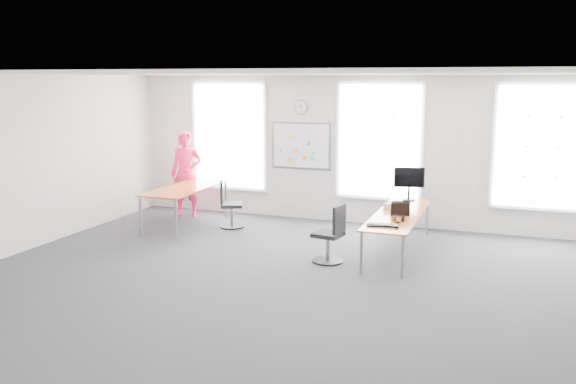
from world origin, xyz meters
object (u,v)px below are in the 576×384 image
at_px(desk_right, 398,216).
at_px(person, 186,174).
at_px(desk_left, 186,190).
at_px(monitor, 409,181).
at_px(keyboard, 382,225).
at_px(headphones, 398,219).
at_px(chair_right, 331,237).
at_px(chair_left, 229,207).

relative_size(desk_right, person, 1.53).
bearing_deg(person, desk_left, -81.53).
height_order(desk_left, monitor, monitor).
xyz_separation_m(keyboard, monitor, (0.05, 2.18, 0.36)).
height_order(keyboard, headphones, headphones).
xyz_separation_m(person, monitor, (4.76, -0.08, 0.14)).
xyz_separation_m(chair_right, monitor, (0.88, 2.14, 0.64)).
distance_m(desk_left, keyboard, 4.47).
bearing_deg(chair_left, desk_left, 79.16).
relative_size(desk_left, person, 1.19).
bearing_deg(keyboard, desk_right, 70.66).
distance_m(desk_right, desk_left, 4.35).
bearing_deg(headphones, person, 158.02).
bearing_deg(desk_right, keyboard, -94.53).
bearing_deg(headphones, chair_left, 160.12).
bearing_deg(desk_right, chair_left, 169.94).
xyz_separation_m(desk_right, person, (-4.79, 1.26, 0.28)).
bearing_deg(monitor, chair_left, 175.41).
distance_m(desk_right, chair_right, 1.33).
xyz_separation_m(desk_right, chair_left, (-3.48, 0.62, -0.23)).
height_order(desk_right, desk_left, desk_left).
bearing_deg(desk_left, chair_left, 14.07).
relative_size(desk_right, headphones, 15.49).
xyz_separation_m(chair_right, keyboard, (0.83, -0.04, 0.27)).
relative_size(person, keyboard, 3.84).
bearing_deg(person, keyboard, -45.40).
xyz_separation_m(desk_left, chair_right, (3.42, -1.36, -0.31)).
height_order(desk_left, chair_right, chair_right).
distance_m(chair_right, monitor, 2.40).
distance_m(chair_left, keyboard, 3.78).
xyz_separation_m(desk_right, keyboard, (-0.08, -0.99, 0.06)).
relative_size(desk_right, keyboard, 5.86).
distance_m(chair_left, monitor, 3.56).
xyz_separation_m(chair_right, headphones, (1.01, 0.36, 0.31)).
height_order(chair_right, keyboard, chair_right).
bearing_deg(monitor, headphones, -99.75).
height_order(desk_left, headphones, desk_left).
distance_m(keyboard, monitor, 2.21).
distance_m(desk_right, keyboard, 0.99).
relative_size(chair_right, headphones, 5.28).
bearing_deg(chair_left, keyboard, -140.20).
xyz_separation_m(chair_left, monitor, (3.45, 0.57, 0.64)).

